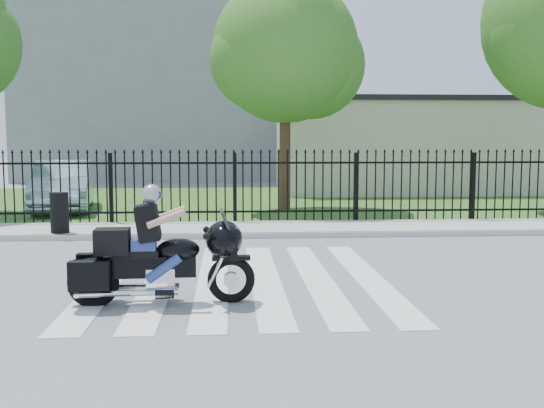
{
  "coord_description": "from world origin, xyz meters",
  "views": [
    {
      "loc": [
        -0.15,
        -9.58,
        2.17
      ],
      "look_at": [
        0.61,
        1.57,
        1.0
      ],
      "focal_mm": 42.0,
      "sensor_mm": 36.0,
      "label": 1
    }
  ],
  "objects": [
    {
      "name": "building_tall",
      "position": [
        -3.0,
        26.0,
        6.0
      ],
      "size": [
        15.0,
        10.0,
        12.0
      ],
      "primitive_type": "cube",
      "color": "gray",
      "rests_on": "ground"
    },
    {
      "name": "building_low",
      "position": [
        7.0,
        16.0,
        1.75
      ],
      "size": [
        10.0,
        6.0,
        3.5
      ],
      "primitive_type": "cube",
      "color": "beige",
      "rests_on": "ground"
    },
    {
      "name": "crosswalk",
      "position": [
        0.0,
        0.0,
        0.01
      ],
      "size": [
        5.0,
        5.5,
        0.01
      ],
      "primitive_type": null,
      "color": "silver",
      "rests_on": "ground"
    },
    {
      "name": "parked_car",
      "position": [
        -5.03,
        9.53,
        0.76
      ],
      "size": [
        2.28,
        4.67,
        1.47
      ],
      "primitive_type": "imported",
      "rotation": [
        0.0,
        0.0,
        0.17
      ],
      "color": "#A6C1D1",
      "rests_on": "grass_strip"
    },
    {
      "name": "litter_bin",
      "position": [
        -3.8,
        4.3,
        0.56
      ],
      "size": [
        0.5,
        0.5,
        0.88
      ],
      "primitive_type": "cylinder",
      "rotation": [
        0.0,
        0.0,
        -0.36
      ],
      "color": "black",
      "rests_on": "sidewalk"
    },
    {
      "name": "building_low_roof",
      "position": [
        7.0,
        16.0,
        3.6
      ],
      "size": [
        10.2,
        6.2,
        0.2
      ],
      "primitive_type": "cube",
      "color": "black",
      "rests_on": "building_low"
    },
    {
      "name": "sidewalk",
      "position": [
        0.0,
        5.0,
        0.06
      ],
      "size": [
        40.0,
        2.0,
        0.12
      ],
      "primitive_type": "cube",
      "color": "#ADAAA3",
      "rests_on": "ground"
    },
    {
      "name": "motorcycle_rider",
      "position": [
        -1.09,
        -1.36,
        0.66
      ],
      "size": [
        2.43,
        0.77,
        1.61
      ],
      "rotation": [
        0.0,
        0.0,
        0.04
      ],
      "color": "black",
      "rests_on": "ground"
    },
    {
      "name": "curb",
      "position": [
        0.0,
        4.0,
        0.06
      ],
      "size": [
        40.0,
        0.12,
        0.12
      ],
      "primitive_type": "cube",
      "color": "#ADAAA3",
      "rests_on": "ground"
    },
    {
      "name": "grass_strip",
      "position": [
        0.0,
        12.0,
        0.01
      ],
      "size": [
        40.0,
        12.0,
        0.02
      ],
      "primitive_type": "cube",
      "color": "#2E501B",
      "rests_on": "ground"
    },
    {
      "name": "ground",
      "position": [
        0.0,
        0.0,
        0.0
      ],
      "size": [
        120.0,
        120.0,
        0.0
      ],
      "primitive_type": "plane",
      "color": "slate",
      "rests_on": "ground"
    },
    {
      "name": "iron_fence",
      "position": [
        0.0,
        6.0,
        0.9
      ],
      "size": [
        26.0,
        0.04,
        1.8
      ],
      "color": "black",
      "rests_on": "ground"
    },
    {
      "name": "tree_mid",
      "position": [
        1.5,
        9.0,
        4.67
      ],
      "size": [
        4.2,
        4.2,
        6.78
      ],
      "color": "#382316",
      "rests_on": "ground"
    }
  ]
}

